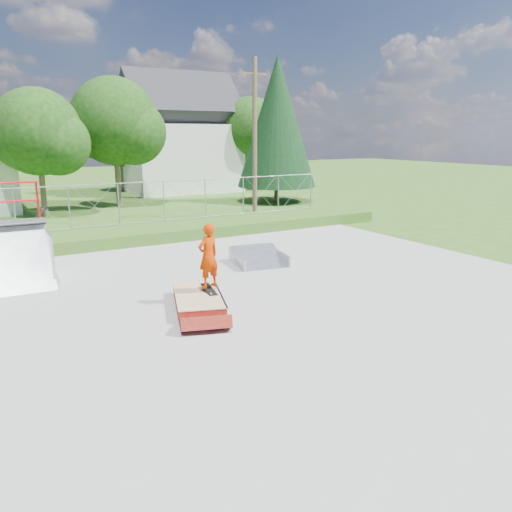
% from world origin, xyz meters
% --- Properties ---
extents(ground, '(120.00, 120.00, 0.00)m').
position_xyz_m(ground, '(0.00, 0.00, 0.00)').
color(ground, '#345919').
rests_on(ground, ground).
extents(concrete_pad, '(20.00, 16.00, 0.04)m').
position_xyz_m(concrete_pad, '(0.00, 0.00, 0.02)').
color(concrete_pad, '#9B9B98').
rests_on(concrete_pad, ground).
extents(grass_berm, '(24.00, 3.00, 0.50)m').
position_xyz_m(grass_berm, '(0.00, 9.50, 0.25)').
color(grass_berm, '#345919').
rests_on(grass_berm, ground).
extents(grind_box, '(1.81, 2.60, 0.35)m').
position_xyz_m(grind_box, '(-0.74, 0.54, 0.18)').
color(grind_box, maroon).
rests_on(grind_box, concrete_pad).
extents(flat_bank_ramp, '(1.89, 1.98, 0.50)m').
position_xyz_m(flat_bank_ramp, '(2.75, 3.45, 0.25)').
color(flat_bank_ramp, '#979A9E').
rests_on(flat_bank_ramp, concrete_pad).
extents(skateboard, '(0.30, 0.81, 0.13)m').
position_xyz_m(skateboard, '(-0.40, 0.62, 0.40)').
color(skateboard, black).
rests_on(skateboard, grind_box).
extents(skater, '(0.68, 0.53, 1.65)m').
position_xyz_m(skater, '(-0.40, 0.62, 1.22)').
color(skater, '#C53100').
rests_on(skater, grind_box).
extents(chain_link_fence, '(20.00, 0.06, 1.80)m').
position_xyz_m(chain_link_fence, '(0.00, 10.50, 1.40)').
color(chain_link_fence, gray).
rests_on(chain_link_fence, grass_berm).
extents(gable_house, '(8.40, 6.08, 8.94)m').
position_xyz_m(gable_house, '(9.00, 26.00, 3.84)').
color(gable_house, silver).
rests_on(gable_house, ground).
extents(utility_pole, '(0.24, 0.24, 8.00)m').
position_xyz_m(utility_pole, '(7.50, 12.00, 4.00)').
color(utility_pole, brown).
rests_on(utility_pole, ground).
extents(tree_left_near, '(4.76, 4.48, 6.65)m').
position_xyz_m(tree_left_near, '(-1.75, 17.83, 4.24)').
color(tree_left_near, brown).
rests_on(tree_left_near, ground).
extents(tree_center, '(5.44, 5.12, 7.60)m').
position_xyz_m(tree_center, '(2.78, 19.81, 4.85)').
color(tree_center, brown).
rests_on(tree_center, ground).
extents(tree_right_far, '(5.10, 4.80, 7.12)m').
position_xyz_m(tree_right_far, '(14.27, 23.82, 4.54)').
color(tree_right_far, brown).
rests_on(tree_right_far, ground).
extents(tree_back_mid, '(4.08, 3.84, 5.70)m').
position_xyz_m(tree_back_mid, '(5.21, 27.86, 3.63)').
color(tree_back_mid, brown).
rests_on(tree_back_mid, ground).
extents(conifer_tree, '(5.04, 5.04, 9.10)m').
position_xyz_m(conifer_tree, '(12.00, 17.00, 5.05)').
color(conifer_tree, brown).
rests_on(conifer_tree, ground).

